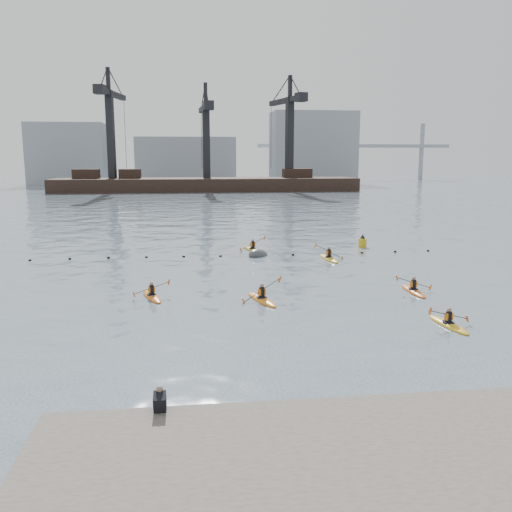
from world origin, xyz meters
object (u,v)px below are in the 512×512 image
object	(u,v)px
kayaker_3	(329,258)
mooring_buoy	(258,256)
kayaker_1	(448,324)
kayaker_4	(413,290)
kayaker_5	(253,249)
kayaker_0	(262,299)
kayaker_2	(152,296)
nav_buoy	(362,243)

from	to	relation	value
kayaker_3	mooring_buoy	bearing A→B (deg)	149.79
kayaker_1	kayaker_3	bearing A→B (deg)	87.65
kayaker_3	kayaker_4	xyz separation A→B (m)	(2.36, -10.99, -0.01)
kayaker_4	kayaker_5	xyz separation A→B (m)	(-7.89, 15.86, 0.01)
kayaker_0	kayaker_5	bearing A→B (deg)	68.05
kayaker_3	mooring_buoy	distance (m)	5.86
kayaker_1	kayaker_2	bearing A→B (deg)	146.94
kayaker_2	kayaker_4	bearing A→B (deg)	-20.35
kayaker_4	kayaker_5	distance (m)	17.71
kayaker_3	kayaker_4	bearing A→B (deg)	-84.12
kayaker_5	mooring_buoy	distance (m)	2.50
kayaker_1	mooring_buoy	bearing A→B (deg)	101.85
kayaker_2	nav_buoy	world-z (taller)	nav_buoy
kayaker_5	kayaker_1	bearing A→B (deg)	-90.35
nav_buoy	kayaker_5	bearing A→B (deg)	-176.58
kayaker_4	nav_buoy	world-z (taller)	nav_buoy
kayaker_4	nav_buoy	distance (m)	16.61
kayaker_4	kayaker_3	bearing A→B (deg)	-76.97
kayaker_3	kayaker_4	world-z (taller)	kayaker_3
kayaker_1	kayaker_2	world-z (taller)	kayaker_2
kayaker_0	kayaker_3	size ratio (longest dim) A/B	0.97
kayaker_0	kayaker_2	world-z (taller)	kayaker_0
mooring_buoy	nav_buoy	distance (m)	10.39
kayaker_0	kayaker_5	xyz separation A→B (m)	(1.47, 16.72, 0.00)
kayaker_0	kayaker_3	distance (m)	13.76
kayaker_4	kayaker_1	bearing A→B (deg)	81.94
kayaker_2	kayaker_4	distance (m)	15.62
kayaker_5	mooring_buoy	xyz separation A→B (m)	(0.17, -2.49, -0.11)
kayaker_0	mooring_buoy	bearing A→B (deg)	66.50
kayaker_4	nav_buoy	xyz separation A→B (m)	(2.19, 16.46, 0.30)
nav_buoy	kayaker_2	bearing A→B (deg)	-138.36
nav_buoy	kayaker_3	bearing A→B (deg)	-129.73
kayaker_1	kayaker_5	bearing A→B (deg)	100.31
mooring_buoy	kayaker_2	bearing A→B (deg)	-121.79
kayaker_4	mooring_buoy	world-z (taller)	kayaker_4
kayaker_3	nav_buoy	bearing A→B (deg)	44.01
kayaker_5	kayaker_4	bearing A→B (deg)	-80.86
nav_buoy	kayaker_1	bearing A→B (deg)	-97.97
kayaker_2	kayaker_3	xyz separation A→B (m)	(13.25, 10.35, 0.01)
kayaker_5	mooring_buoy	size ratio (longest dim) A/B	1.65
kayaker_1	kayaker_5	distance (m)	23.48
kayaker_2	nav_buoy	size ratio (longest dim) A/B	2.48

